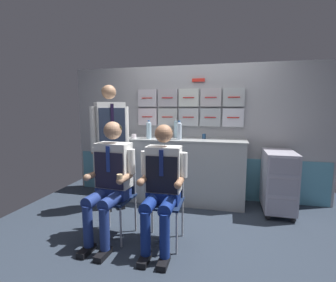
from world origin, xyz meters
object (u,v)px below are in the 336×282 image
object	(u,v)px
folding_chair_left	(118,188)
crew_member_left	(110,175)
folding_chair_right	(165,192)
espresso_cup_small	(134,136)
crew_member_standing	(110,135)
service_trolley	(278,180)
water_bottle_blue_cap	(149,130)
crew_member_right	(162,180)

from	to	relation	value
folding_chair_left	crew_member_left	bearing A→B (deg)	-93.99
folding_chair_right	espresso_cup_small	distance (m)	1.41
crew_member_left	crew_member_standing	size ratio (longest dim) A/B	0.74
folding_chair_left	espresso_cup_small	size ratio (longest dim) A/B	11.70
service_trolley	water_bottle_blue_cap	bearing A→B (deg)	178.81
service_trolley	folding_chair_right	distance (m)	1.71
service_trolley	crew_member_left	distance (m)	2.30
water_bottle_blue_cap	crew_member_standing	bearing A→B (deg)	-134.98
folding_chair_left	folding_chair_right	bearing A→B (deg)	0.04
service_trolley	espresso_cup_small	bearing A→B (deg)	179.52
crew_member_standing	espresso_cup_small	world-z (taller)	crew_member_standing
service_trolley	crew_member_right	size ratio (longest dim) A/B	0.68
folding_chair_right	crew_member_standing	xyz separation A→B (m)	(-0.98, 0.64, 0.55)
water_bottle_blue_cap	crew_member_right	bearing A→B (deg)	-66.22
service_trolley	folding_chair_right	world-z (taller)	service_trolley
crew_member_right	water_bottle_blue_cap	bearing A→B (deg)	113.78
crew_member_standing	water_bottle_blue_cap	world-z (taller)	crew_member_standing
espresso_cup_small	folding_chair_right	bearing A→B (deg)	-53.44
service_trolley	water_bottle_blue_cap	xyz separation A→B (m)	(-1.90, 0.04, 0.66)
folding_chair_left	crew_member_standing	size ratio (longest dim) A/B	0.48
crew_member_left	espresso_cup_small	world-z (taller)	crew_member_left
service_trolley	crew_member_right	distance (m)	1.83
service_trolley	espresso_cup_small	size ratio (longest dim) A/B	11.87
crew_member_left	service_trolley	bearing A→B (deg)	31.62
folding_chair_left	crew_member_left	size ratio (longest dim) A/B	0.65
folding_chair_right	crew_member_right	distance (m)	0.25
folding_chair_right	water_bottle_blue_cap	bearing A→B (deg)	116.70
folding_chair_right	crew_member_standing	world-z (taller)	crew_member_standing
folding_chair_right	crew_member_right	size ratio (longest dim) A/B	0.67
crew_member_left	water_bottle_blue_cap	world-z (taller)	crew_member_left
folding_chair_left	service_trolley	bearing A→B (deg)	28.27
crew_member_standing	folding_chair_right	bearing A→B (deg)	-33.26
crew_member_left	crew_member_right	xyz separation A→B (m)	(0.59, -0.00, -0.02)
service_trolley	crew_member_standing	world-z (taller)	crew_member_standing
service_trolley	folding_chair_right	size ratio (longest dim) A/B	1.02
water_bottle_blue_cap	espresso_cup_small	distance (m)	0.26
service_trolley	crew_member_right	bearing A→B (deg)	-138.53
crew_member_right	crew_member_left	bearing A→B (deg)	179.86
water_bottle_blue_cap	folding_chair_left	bearing A→B (deg)	-91.67
folding_chair_left	espresso_cup_small	distance (m)	1.19
service_trolley	crew_member_right	xyz separation A→B (m)	(-1.36, -1.20, 0.25)
crew_member_left	espresso_cup_small	xyz separation A→B (m)	(-0.20, 1.22, 0.29)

